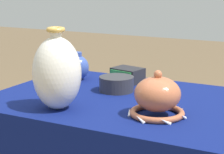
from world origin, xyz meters
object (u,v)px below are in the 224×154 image
at_px(mosaic_tile_box, 127,75).
at_px(pot_squat_charcoal, 117,84).
at_px(vase_dome_bell, 157,98).
at_px(vase_tall_bulbous, 57,73).
at_px(jar_round_cobalt, 78,67).

xyz_separation_m(mosaic_tile_box, pot_squat_charcoal, (0.03, -0.16, -0.00)).
bearing_deg(pot_squat_charcoal, mosaic_tile_box, 99.49).
distance_m(vase_dome_bell, pot_squat_charcoal, 0.37).
bearing_deg(pot_squat_charcoal, vase_tall_bulbous, -103.01).
bearing_deg(jar_round_cobalt, vase_dome_bell, -32.10).
xyz_separation_m(jar_round_cobalt, pot_squat_charcoal, (0.26, -0.10, -0.03)).
distance_m(vase_dome_bell, jar_round_cobalt, 0.64).
distance_m(vase_tall_bulbous, jar_round_cobalt, 0.47).
bearing_deg(vase_tall_bulbous, vase_dome_bell, 14.45).
distance_m(jar_round_cobalt, pot_squat_charcoal, 0.28).
bearing_deg(jar_round_cobalt, mosaic_tile_box, 14.38).
relative_size(vase_dome_bell, mosaic_tile_box, 1.38).
xyz_separation_m(vase_tall_bulbous, jar_round_cobalt, (-0.18, 0.43, -0.08)).
height_order(mosaic_tile_box, jar_round_cobalt, jar_round_cobalt).
bearing_deg(mosaic_tile_box, jar_round_cobalt, -153.33).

